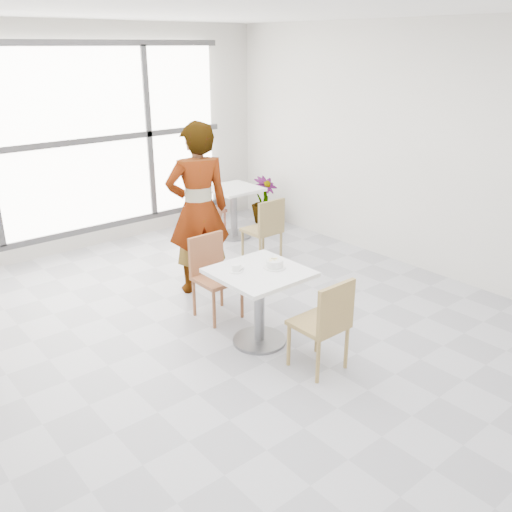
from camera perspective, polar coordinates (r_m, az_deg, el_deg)
floor at (r=5.34m, az=-2.09°, el=-9.13°), size 7.00×7.00×0.00m
ceiling at (r=4.62m, az=-2.64°, el=24.94°), size 7.00×7.00×0.00m
wall_back at (r=7.78m, az=-18.66°, el=11.30°), size 6.00×0.00×6.00m
wall_right at (r=6.97m, az=17.90°, el=10.33°), size 0.00×7.00×7.00m
window at (r=7.72m, az=-18.48°, el=11.26°), size 4.60×0.07×2.52m
main_table at (r=5.13m, az=0.36°, el=-3.88°), size 0.80×0.80×0.75m
chair_near at (r=4.73m, az=7.31°, el=-6.65°), size 0.42×0.42×0.87m
chair_far at (r=5.70m, az=-4.57°, el=-1.53°), size 0.42×0.42×0.87m
oatmeal_bowl at (r=5.09m, az=1.97°, el=-0.79°), size 0.21×0.21×0.09m
coffee_cup at (r=5.01m, az=-2.10°, el=-1.31°), size 0.16×0.13×0.07m
person at (r=6.15m, az=-6.07°, el=4.87°), size 0.83×0.68×1.96m
bg_table_right at (r=8.09m, az=-2.34°, el=5.37°), size 0.70×0.70×0.75m
bg_chair_right_near at (r=7.05m, az=1.04°, el=3.09°), size 0.42×0.42×0.87m
bg_chair_right_far at (r=8.09m, az=-5.46°, el=5.39°), size 0.42×0.42×0.87m
plant_right at (r=8.73m, az=0.89°, el=5.82°), size 0.44×0.44×0.75m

